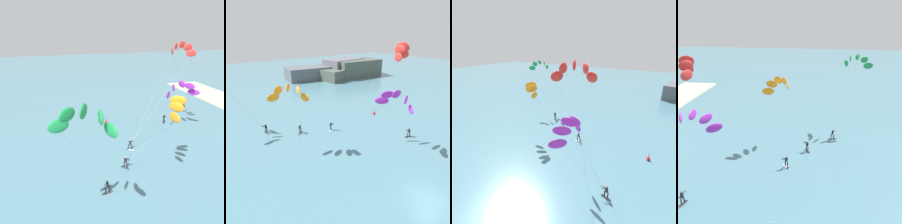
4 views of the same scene
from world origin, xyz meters
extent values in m
plane|color=slate|center=(0.00, 0.00, 0.00)|extent=(240.00, 240.00, 0.00)
ellipsoid|color=#333338|center=(10.36, 9.31, 0.04)|extent=(1.54, 0.69, 0.08)
cube|color=black|center=(9.96, 9.40, 0.09)|extent=(0.34, 0.34, 0.02)
cylinder|color=black|center=(10.57, 9.26, 0.47)|extent=(0.14, 0.14, 0.78)
cylinder|color=black|center=(10.14, 9.36, 0.47)|extent=(0.14, 0.14, 0.78)
cube|color=black|center=(10.36, 9.31, 1.16)|extent=(0.38, 0.36, 0.63)
sphere|color=#9E7051|center=(10.36, 9.31, 1.58)|extent=(0.20, 0.20, 0.20)
cylinder|color=black|center=(9.81, 9.28, 1.31)|extent=(0.55, 0.05, 0.03)
cylinder|color=black|center=(10.09, 9.19, 1.34)|extent=(0.58, 0.33, 0.15)
cylinder|color=black|center=(10.08, 9.41, 1.34)|extent=(0.60, 0.28, 0.15)
ellipsoid|color=purple|center=(5.24, 11.49, 6.96)|extent=(1.76, 1.65, 1.10)
ellipsoid|color=purple|center=(5.28, 10.60, 8.09)|extent=(2.08, 1.01, 1.10)
ellipsoid|color=purple|center=(5.34, 9.08, 8.53)|extent=(2.10, 0.41, 1.10)
ellipsoid|color=purple|center=(5.41, 7.57, 8.09)|extent=(2.03, 1.18, 1.10)
ellipsoid|color=purple|center=(5.45, 6.68, 6.96)|extent=(1.65, 1.76, 1.10)
cylinder|color=#B2B2B7|center=(7.52, 10.38, 3.99)|extent=(4.59, 2.22, 5.36)
cylinder|color=#B2B2B7|center=(7.63, 7.98, 3.99)|extent=(4.37, 2.62, 5.36)
ellipsoid|color=white|center=(1.38, 19.38, 0.04)|extent=(1.28, 1.34, 0.08)
cube|color=black|center=(1.66, 19.68, 0.09)|extent=(0.40, 0.40, 0.02)
cylinder|color=#192338|center=(1.23, 19.21, 0.47)|extent=(0.14, 0.14, 0.78)
cylinder|color=#192338|center=(1.53, 19.54, 0.47)|extent=(0.14, 0.14, 0.78)
cube|color=#192338|center=(1.38, 19.38, 1.16)|extent=(0.44, 0.44, 0.63)
sphere|color=tan|center=(1.38, 19.38, 1.58)|extent=(0.20, 0.20, 0.20)
cylinder|color=black|center=(1.60, 18.87, 1.31)|extent=(0.25, 0.52, 0.03)
cylinder|color=#192338|center=(1.59, 19.17, 1.34)|extent=(0.49, 0.49, 0.15)
cylinder|color=#192338|center=(1.39, 19.08, 1.34)|extent=(0.11, 0.60, 0.15)
ellipsoid|color=red|center=(4.14, 8.65, 13.64)|extent=(0.87, 1.57, 1.10)
ellipsoid|color=red|center=(4.74, 8.92, 14.49)|extent=(0.35, 1.57, 1.10)
ellipsoid|color=red|center=(5.78, 9.37, 14.81)|extent=(0.92, 1.56, 1.10)
ellipsoid|color=red|center=(6.82, 9.83, 14.49)|extent=(1.35, 1.31, 1.10)
ellipsoid|color=red|center=(7.43, 10.10, 13.64)|extent=(1.57, 0.87, 1.10)
cylinder|color=#B2B2B7|center=(2.87, 13.76, 7.32)|extent=(2.55, 10.24, 12.04)
cylinder|color=#B2B2B7|center=(4.52, 14.48, 7.32)|extent=(5.85, 8.79, 12.04)
ellipsoid|color=#333338|center=(-8.13, 25.56, 0.04)|extent=(0.64, 1.54, 0.08)
cube|color=black|center=(-8.21, 25.97, 0.09)|extent=(0.34, 0.33, 0.02)
cylinder|color=black|center=(-8.08, 25.35, 0.47)|extent=(0.14, 0.14, 0.78)
cylinder|color=black|center=(-8.17, 25.78, 0.47)|extent=(0.14, 0.14, 0.78)
cube|color=black|center=(-8.13, 25.56, 1.16)|extent=(0.36, 0.37, 0.63)
sphere|color=#9E7051|center=(-8.13, 25.56, 1.58)|extent=(0.20, 0.20, 0.20)
cylinder|color=black|center=(-8.61, 25.82, 1.31)|extent=(0.50, 0.28, 0.03)
cylinder|color=black|center=(-8.42, 25.60, 1.34)|extent=(0.61, 0.15, 0.15)
cylinder|color=black|center=(-8.32, 25.79, 1.34)|extent=(0.46, 0.52, 0.15)
ellipsoid|color=#1E9347|center=(-14.27, 31.06, 11.05)|extent=(0.82, 1.75, 1.10)
ellipsoid|color=#1E9347|center=(-14.62, 30.41, 11.99)|extent=(1.35, 1.54, 1.10)
ellipsoid|color=#1E9347|center=(-15.20, 29.29, 12.35)|extent=(1.68, 1.09, 1.10)
ellipsoid|color=#1E9347|center=(-15.79, 28.18, 11.99)|extent=(1.76, 0.48, 1.10)
ellipsoid|color=#1E9347|center=(-16.13, 27.53, 11.05)|extent=(1.75, 0.82, 1.10)
cylinder|color=#B2B2B7|center=(-11.44, 28.44, 6.03)|extent=(5.68, 5.26, 9.45)
cylinder|color=#B2B2B7|center=(-12.37, 26.67, 6.03)|extent=(7.54, 1.73, 9.45)
ellipsoid|color=#333338|center=(-3.46, 21.80, 0.04)|extent=(1.45, 1.12, 0.08)
cube|color=black|center=(-3.12, 22.03, 0.09)|extent=(0.39, 0.39, 0.02)
cylinder|color=black|center=(-3.65, 21.68, 0.47)|extent=(0.14, 0.14, 0.78)
cylinder|color=black|center=(-3.28, 21.93, 0.47)|extent=(0.14, 0.14, 0.78)
cube|color=black|center=(-3.46, 21.80, 1.16)|extent=(0.43, 0.43, 0.63)
sphere|color=tan|center=(-3.46, 21.80, 1.58)|extent=(0.20, 0.20, 0.20)
cylinder|color=black|center=(-3.79, 21.36, 1.31)|extent=(0.35, 0.46, 0.03)
cylinder|color=black|center=(-3.54, 21.52, 1.34)|extent=(0.24, 0.60, 0.15)
cylinder|color=black|center=(-3.71, 21.65, 1.34)|extent=(0.56, 0.39, 0.15)
ellipsoid|color=orange|center=(-8.75, 18.14, 8.52)|extent=(1.82, 0.58, 1.10)
ellipsoid|color=orange|center=(-8.14, 17.68, 9.49)|extent=(1.71, 1.20, 1.10)
ellipsoid|color=orange|center=(-7.09, 16.91, 9.86)|extent=(1.33, 1.63, 1.10)
ellipsoid|color=orange|center=(-6.04, 16.13, 9.49)|extent=(0.75, 1.82, 1.10)
ellipsoid|color=orange|center=(-5.43, 15.68, 8.52)|extent=(0.58, 1.82, 1.10)
cylinder|color=#B2B2B7|center=(-6.27, 19.75, 4.76)|extent=(4.98, 3.25, 6.92)
cylinder|color=#B2B2B7|center=(-4.61, 18.52, 4.76)|extent=(1.66, 5.70, 6.92)
sphere|color=red|center=(13.27, 19.81, 0.28)|extent=(0.56, 0.56, 0.56)
cylinder|color=#262628|center=(13.27, 19.81, 0.91)|extent=(0.06, 0.06, 0.70)
sphere|color=#F2F2CC|center=(13.27, 19.81, 1.32)|extent=(0.12, 0.12, 0.12)
camera|label=1|loc=(-33.79, 32.70, 18.61)|focal=44.40mm
camera|label=2|loc=(-17.33, -6.73, 16.48)|focal=31.81mm
camera|label=3|loc=(15.04, -7.24, 16.95)|focal=29.48mm
camera|label=4|loc=(33.41, 24.11, 19.85)|focal=44.46mm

